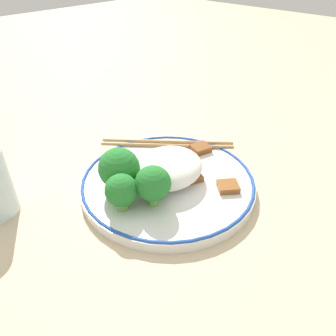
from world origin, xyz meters
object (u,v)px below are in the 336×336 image
(broccoli_back_left, at_px, (119,169))
(plate, at_px, (168,182))
(broccoli_back_center, at_px, (121,191))
(chopsticks, at_px, (167,144))
(broccoli_back_right, at_px, (153,184))

(broccoli_back_left, bearing_deg, plate, 153.43)
(broccoli_back_center, relative_size, chopsticks, 0.28)
(chopsticks, bearing_deg, broccoli_back_left, 15.54)
(chopsticks, bearing_deg, broccoli_back_center, 23.58)
(broccoli_back_left, xyz_separation_m, broccoli_back_center, (0.02, 0.03, -0.01))
(plate, height_order, broccoli_back_left, broccoli_back_left)
(plate, bearing_deg, chopsticks, -135.75)
(plate, bearing_deg, broccoli_back_center, -0.14)
(plate, bearing_deg, broccoli_back_right, 24.07)
(chopsticks, bearing_deg, plate, 44.25)
(plate, distance_m, broccoli_back_right, 0.07)
(chopsticks, bearing_deg, broccoli_back_right, 36.80)
(plate, xyz_separation_m, broccoli_back_center, (0.09, -0.00, 0.03))
(broccoli_back_left, xyz_separation_m, chopsticks, (-0.13, -0.04, -0.03))
(broccoli_back_left, relative_size, broccoli_back_right, 1.13)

